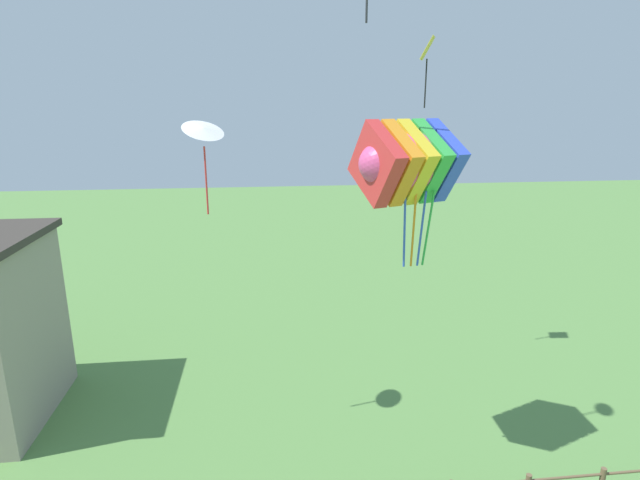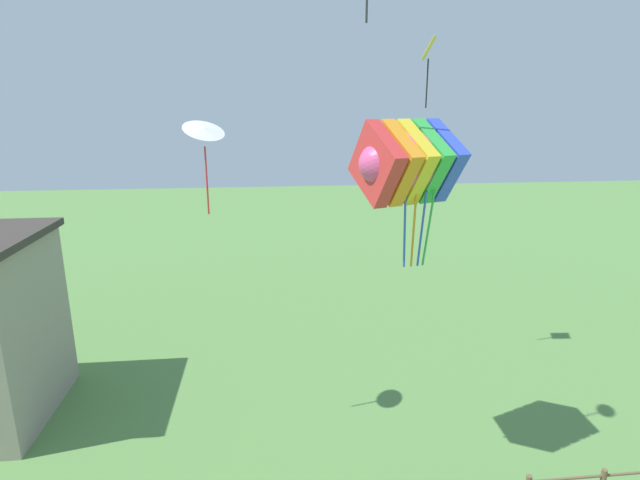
# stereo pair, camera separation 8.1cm
# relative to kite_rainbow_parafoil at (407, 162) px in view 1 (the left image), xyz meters

# --- Properties ---
(kite_rainbow_parafoil) EXTENTS (3.18, 2.81, 3.66)m
(kite_rainbow_parafoil) POSITION_rel_kite_rainbow_parafoil_xyz_m (0.00, 0.00, 0.00)
(kite_rainbow_parafoil) COLOR #E54C8C
(kite_yellow_diamond) EXTENTS (0.64, 0.73, 2.34)m
(kite_yellow_diamond) POSITION_rel_kite_rainbow_parafoil_xyz_m (2.16, 5.53, 2.88)
(kite_yellow_diamond) COLOR yellow
(kite_white_delta) EXTENTS (1.50, 1.47, 2.58)m
(kite_white_delta) POSITION_rel_kite_rainbow_parafoil_xyz_m (-5.03, 1.86, 0.67)
(kite_white_delta) COLOR white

